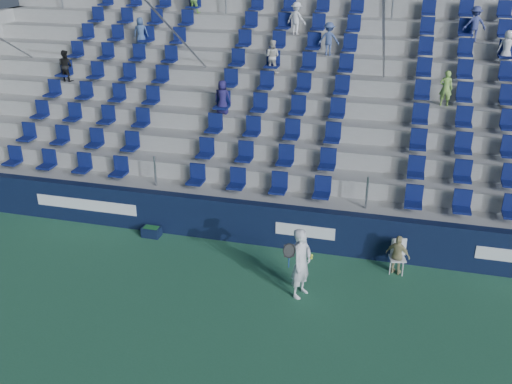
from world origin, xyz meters
TOP-DOWN VIEW (x-y plane):
  - ground at (0.00, 0.00)m, footprint 70.00×70.00m
  - sponsor_wall at (0.00, 3.15)m, footprint 24.00×0.32m
  - grandstand at (0.00, 8.24)m, footprint 24.00×8.17m
  - tennis_player at (1.77, 0.95)m, footprint 0.71×0.74m
  - line_judge_chair at (3.94, 2.64)m, footprint 0.46×0.48m
  - line_judge at (3.94, 2.50)m, footprint 0.67×0.44m
  - ball_bin at (-2.85, 2.75)m, footprint 0.52×0.34m

SIDE VIEW (x-z plane):
  - ground at x=0.00m, z-range 0.00..0.00m
  - ball_bin at x=-2.85m, z-range 0.01..0.30m
  - line_judge_chair at x=3.94m, z-range 0.06..0.94m
  - line_judge at x=3.94m, z-range 0.00..1.06m
  - sponsor_wall at x=0.00m, z-range 0.00..1.20m
  - tennis_player at x=1.77m, z-range 0.00..1.74m
  - grandstand at x=0.00m, z-range -1.18..5.45m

